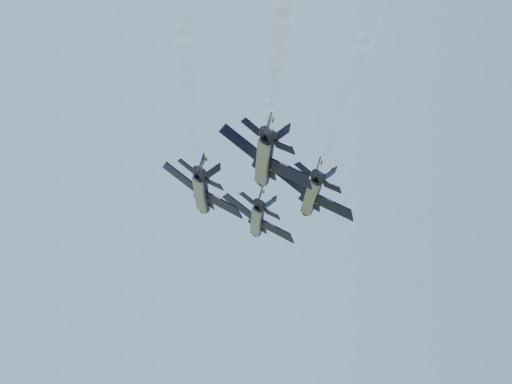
{
  "coord_description": "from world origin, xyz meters",
  "views": [
    {
      "loc": [
        -0.89,
        -85.28,
        69.63
      ],
      "look_at": [
        3.82,
        3.37,
        101.94
      ],
      "focal_mm": 45.0,
      "sensor_mm": 36.0,
      "label": 1
    }
  ],
  "objects_px": {
    "jet_lead": "(258,220)",
    "jet_right": "(312,196)",
    "jet_left": "(202,193)",
    "jet_slot": "(265,161)"
  },
  "relations": [
    {
      "from": "jet_lead",
      "to": "jet_right",
      "type": "height_order",
      "value": "same"
    },
    {
      "from": "jet_left",
      "to": "jet_lead",
      "type": "bearing_deg",
      "value": 56.64
    },
    {
      "from": "jet_right",
      "to": "jet_slot",
      "type": "height_order",
      "value": "same"
    },
    {
      "from": "jet_left",
      "to": "jet_slot",
      "type": "xyz_separation_m",
      "value": [
        8.16,
        -12.44,
        0.0
      ]
    },
    {
      "from": "jet_lead",
      "to": "jet_right",
      "type": "distance_m",
      "value": 14.13
    },
    {
      "from": "jet_left",
      "to": "jet_slot",
      "type": "distance_m",
      "value": 14.88
    },
    {
      "from": "jet_left",
      "to": "jet_right",
      "type": "bearing_deg",
      "value": 2.58
    },
    {
      "from": "jet_left",
      "to": "jet_slot",
      "type": "relative_size",
      "value": 1.0
    },
    {
      "from": "jet_right",
      "to": "jet_slot",
      "type": "xyz_separation_m",
      "value": [
        -7.68,
        -12.79,
        0.0
      ]
    },
    {
      "from": "jet_lead",
      "to": "jet_right",
      "type": "relative_size",
      "value": 1.0
    }
  ]
}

